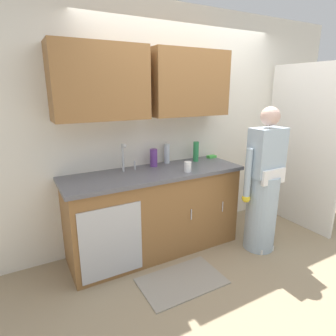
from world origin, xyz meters
name	(u,v)px	position (x,y,z in m)	size (l,w,h in m)	color
ground_plane	(232,266)	(0.00, 0.00, 0.00)	(9.00, 9.00, 0.00)	#998466
kitchen_wall_with_uppers	(174,117)	(-0.14, 0.99, 1.48)	(4.80, 0.44, 2.70)	silver
closet_door_panel	(302,148)	(1.45, 0.40, 1.05)	(1.10, 0.04, 2.10)	silver
counter_cabinet	(155,213)	(-0.55, 0.70, 0.45)	(1.90, 0.62, 0.90)	brown
countertop	(154,173)	(-0.55, 0.70, 0.92)	(1.96, 0.66, 0.04)	#595960
sink	(132,176)	(-0.80, 0.71, 0.93)	(0.50, 0.36, 0.35)	#B7BABF
person_at_sink	(263,192)	(0.52, 0.15, 0.69)	(0.55, 0.34, 1.62)	white
floor_mat	(182,281)	(-0.59, 0.05, 0.01)	(0.80, 0.50, 0.01)	gray
bottle_cleaner_spray	(154,158)	(-0.47, 0.88, 1.04)	(0.08, 0.08, 0.20)	#66388C
bottle_water_short	(196,152)	(0.09, 0.85, 1.06)	(0.07, 0.07, 0.24)	#2D8C4C
bottle_dish_liquid	(167,154)	(-0.27, 0.93, 1.06)	(0.07, 0.07, 0.23)	silver
cup_by_sink	(188,167)	(-0.25, 0.51, 0.99)	(0.08, 0.08, 0.11)	white
sponge	(212,157)	(0.36, 0.89, 0.96)	(0.11, 0.07, 0.03)	#4CBF4C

